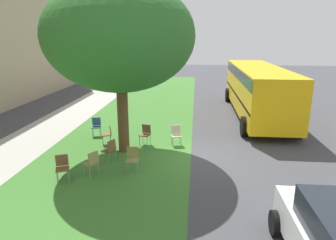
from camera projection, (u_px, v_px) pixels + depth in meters
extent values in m
plane|color=#424247|center=(196.00, 158.00, 11.81)|extent=(80.00, 80.00, 0.00)
cube|color=#3D752D|center=(116.00, 155.00, 12.09)|extent=(48.00, 6.00, 0.01)
cube|color=#ADA89E|center=(12.00, 151.00, 12.48)|extent=(48.00, 2.80, 0.01)
cylinder|color=brown|center=(123.00, 113.00, 12.09)|extent=(0.44, 0.44, 3.24)
ellipsoid|color=#2D6B28|center=(120.00, 36.00, 11.29)|extent=(5.69, 5.69, 4.20)
cube|color=brown|center=(109.00, 151.00, 11.32)|extent=(0.55, 0.54, 0.04)
cube|color=brown|center=(112.00, 146.00, 11.17)|extent=(0.40, 0.25, 0.40)
cylinder|color=gray|center=(109.00, 154.00, 11.62)|extent=(0.02, 0.02, 0.42)
cylinder|color=gray|center=(102.00, 157.00, 11.32)|extent=(0.02, 0.02, 0.42)
cylinder|color=gray|center=(115.00, 156.00, 11.45)|extent=(0.02, 0.02, 0.42)
cylinder|color=gray|center=(109.00, 159.00, 11.15)|extent=(0.02, 0.02, 0.42)
cube|color=brown|center=(145.00, 135.00, 13.12)|extent=(0.49, 0.51, 0.04)
cube|color=brown|center=(146.00, 129.00, 13.22)|extent=(0.18, 0.41, 0.40)
cylinder|color=gray|center=(140.00, 141.00, 13.09)|extent=(0.02, 0.02, 0.42)
cylinder|color=gray|center=(147.00, 142.00, 12.97)|extent=(0.02, 0.02, 0.42)
cylinder|color=gray|center=(143.00, 138.00, 13.39)|extent=(0.02, 0.02, 0.42)
cylinder|color=gray|center=(150.00, 139.00, 13.28)|extent=(0.02, 0.02, 0.42)
cube|color=brown|center=(62.00, 169.00, 9.76)|extent=(0.54, 0.55, 0.04)
cube|color=brown|center=(62.00, 160.00, 9.86)|extent=(0.24, 0.40, 0.40)
cylinder|color=gray|center=(57.00, 179.00, 9.61)|extent=(0.02, 0.02, 0.42)
cylinder|color=gray|center=(69.00, 177.00, 9.72)|extent=(0.02, 0.02, 0.42)
cylinder|color=gray|center=(57.00, 174.00, 9.92)|extent=(0.02, 0.02, 0.42)
cylinder|color=gray|center=(69.00, 173.00, 10.03)|extent=(0.02, 0.02, 0.42)
cube|color=beige|center=(176.00, 136.00, 13.03)|extent=(0.48, 0.50, 0.04)
cube|color=beige|center=(176.00, 129.00, 13.14)|extent=(0.17, 0.41, 0.40)
cylinder|color=gray|center=(173.00, 142.00, 12.91)|extent=(0.02, 0.02, 0.42)
cylinder|color=gray|center=(181.00, 142.00, 12.95)|extent=(0.02, 0.02, 0.42)
cylinder|color=gray|center=(172.00, 140.00, 13.23)|extent=(0.02, 0.02, 0.42)
cylinder|color=gray|center=(180.00, 139.00, 13.27)|extent=(0.02, 0.02, 0.42)
cube|color=#335184|center=(96.00, 127.00, 14.25)|extent=(0.48, 0.49, 0.04)
cube|color=#335184|center=(96.00, 121.00, 14.36)|extent=(0.17, 0.41, 0.40)
cylinder|color=gray|center=(92.00, 133.00, 14.13)|extent=(0.02, 0.02, 0.42)
cylinder|color=gray|center=(100.00, 133.00, 14.17)|extent=(0.02, 0.02, 0.42)
cylinder|color=gray|center=(93.00, 131.00, 14.45)|extent=(0.02, 0.02, 0.42)
cylinder|color=gray|center=(101.00, 131.00, 14.50)|extent=(0.02, 0.02, 0.42)
cube|color=olive|center=(132.00, 160.00, 10.46)|extent=(0.44, 0.46, 0.04)
cube|color=olive|center=(133.00, 152.00, 10.57)|extent=(0.12, 0.41, 0.40)
cylinder|color=gray|center=(127.00, 168.00, 10.36)|extent=(0.02, 0.02, 0.42)
cylinder|color=gray|center=(137.00, 168.00, 10.36)|extent=(0.02, 0.02, 0.42)
cylinder|color=gray|center=(128.00, 164.00, 10.68)|extent=(0.02, 0.02, 0.42)
cylinder|color=gray|center=(138.00, 164.00, 10.69)|extent=(0.02, 0.02, 0.42)
cube|color=olive|center=(91.00, 163.00, 10.21)|extent=(0.57, 0.56, 0.04)
cube|color=olive|center=(94.00, 158.00, 10.03)|extent=(0.38, 0.29, 0.40)
cylinder|color=gray|center=(92.00, 166.00, 10.50)|extent=(0.02, 0.02, 0.42)
cylinder|color=gray|center=(84.00, 170.00, 10.23)|extent=(0.02, 0.02, 0.42)
cylinder|color=gray|center=(99.00, 169.00, 10.30)|extent=(0.02, 0.02, 0.42)
cylinder|color=gray|center=(90.00, 173.00, 10.03)|extent=(0.02, 0.02, 0.42)
cube|color=brown|center=(106.00, 134.00, 13.19)|extent=(0.53, 0.52, 0.04)
cube|color=brown|center=(110.00, 129.00, 13.17)|extent=(0.40, 0.22, 0.40)
cylinder|color=gray|center=(102.00, 138.00, 13.38)|extent=(0.02, 0.02, 0.42)
cylinder|color=gray|center=(103.00, 141.00, 13.04)|extent=(0.02, 0.02, 0.42)
cylinder|color=gray|center=(110.00, 138.00, 13.46)|extent=(0.02, 0.02, 0.42)
cylinder|color=gray|center=(111.00, 140.00, 13.12)|extent=(0.02, 0.02, 0.42)
cylinder|color=black|center=(275.00, 223.00, 7.18)|extent=(0.60, 0.18, 0.60)
cube|color=yellow|center=(257.00, 89.00, 17.66)|extent=(10.40, 2.44, 2.50)
cube|color=black|center=(257.00, 94.00, 17.75)|extent=(10.30, 2.46, 0.12)
cube|color=black|center=(258.00, 73.00, 17.42)|extent=(10.30, 2.46, 0.56)
cylinder|color=black|center=(228.00, 95.00, 21.92)|extent=(0.96, 0.28, 0.96)
cylinder|color=black|center=(263.00, 95.00, 21.69)|extent=(0.96, 0.28, 0.96)
cylinder|color=black|center=(244.00, 126.00, 14.24)|extent=(0.96, 0.28, 0.96)
cylinder|color=black|center=(299.00, 128.00, 14.02)|extent=(0.96, 0.28, 0.96)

